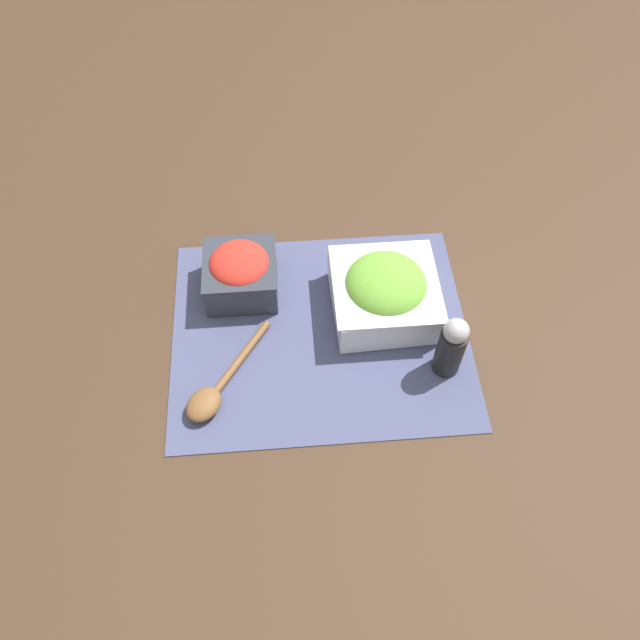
# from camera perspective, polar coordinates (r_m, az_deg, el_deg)

# --- Properties ---
(ground_plane) EXTENTS (3.00, 3.00, 0.00)m
(ground_plane) POSITION_cam_1_polar(r_m,az_deg,el_deg) (1.00, 0.00, -1.10)
(ground_plane) COLOR #422D1E
(placemat) EXTENTS (0.47, 0.39, 0.00)m
(placemat) POSITION_cam_1_polar(r_m,az_deg,el_deg) (1.00, 0.00, -1.04)
(placemat) COLOR #474C70
(placemat) RESTS_ON ground_plane
(tomato_bowl) EXTENTS (0.12, 0.12, 0.08)m
(tomato_bowl) POSITION_cam_1_polar(r_m,az_deg,el_deg) (1.03, -7.29, 4.41)
(tomato_bowl) COLOR #333842
(tomato_bowl) RESTS_ON placemat
(lettuce_bowl) EXTENTS (0.17, 0.17, 0.09)m
(lettuce_bowl) POSITION_cam_1_polar(r_m,az_deg,el_deg) (1.00, 5.95, 2.63)
(lettuce_bowl) COLOR white
(lettuce_bowl) RESTS_ON placemat
(wooden_spoon) EXTENTS (0.14, 0.18, 0.03)m
(wooden_spoon) POSITION_cam_1_polar(r_m,az_deg,el_deg) (0.94, -9.78, -6.62)
(wooden_spoon) COLOR brown
(wooden_spoon) RESTS_ON placemat
(pepper_shaker) EXTENTS (0.04, 0.04, 0.12)m
(pepper_shaker) POSITION_cam_1_polar(r_m,az_deg,el_deg) (0.94, 11.94, -2.34)
(pepper_shaker) COLOR black
(pepper_shaker) RESTS_ON placemat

